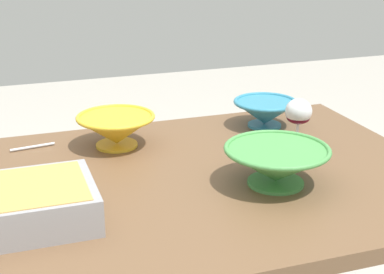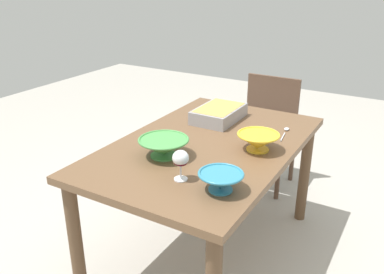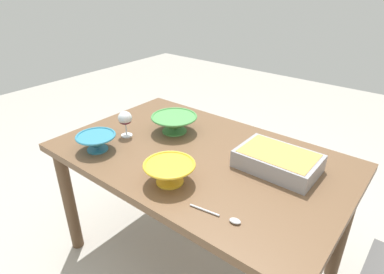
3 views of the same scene
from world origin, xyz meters
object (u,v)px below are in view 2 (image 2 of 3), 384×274
at_px(chair, 266,125).
at_px(mixing_bowl, 258,141).
at_px(serving_bowl, 221,180).
at_px(serving_spoon, 286,131).
at_px(small_bowl, 164,146).
at_px(casserole_dish, 219,113).
at_px(dining_table, 207,159).
at_px(wine_glass, 181,160).

height_order(chair, mixing_bowl, chair).
bearing_deg(chair, mixing_bowl, -162.55).
bearing_deg(serving_bowl, serving_spoon, -1.77).
bearing_deg(small_bowl, casserole_dish, 0.46).
distance_m(dining_table, wine_glass, 0.49).
height_order(chair, casserole_dish, chair).
relative_size(chair, serving_spoon, 4.01).
xyz_separation_m(chair, casserole_dish, (-0.72, 0.07, 0.30)).
bearing_deg(serving_bowl, dining_table, 34.62).
bearing_deg(dining_table, serving_spoon, -40.97).
relative_size(chair, small_bowl, 3.26).
height_order(mixing_bowl, serving_spoon, mixing_bowl).
bearing_deg(wine_glass, small_bowl, 50.59).
xyz_separation_m(dining_table, serving_spoon, (0.37, -0.32, 0.10)).
relative_size(dining_table, serving_spoon, 6.86).
relative_size(mixing_bowl, small_bowl, 0.86).
relative_size(casserole_dish, serving_spoon, 1.71).
xyz_separation_m(dining_table, casserole_dish, (0.37, 0.12, 0.14)).
xyz_separation_m(casserole_dish, mixing_bowl, (-0.32, -0.39, 0.01)).
xyz_separation_m(chair, small_bowl, (-1.36, 0.06, 0.31)).
xyz_separation_m(small_bowl, serving_bowl, (-0.17, -0.41, -0.01)).
relative_size(chair, wine_glass, 5.85).
bearing_deg(small_bowl, wine_glass, -129.41).
height_order(chair, wine_glass, wine_glass).
distance_m(wine_glass, serving_bowl, 0.21).
height_order(dining_table, wine_glass, wine_glass).
bearing_deg(wine_glass, serving_bowl, -88.45).
relative_size(dining_table, small_bowl, 5.59).
xyz_separation_m(casserole_dish, small_bowl, (-0.64, -0.01, 0.01)).
relative_size(serving_bowl, serving_spoon, 0.95).
bearing_deg(small_bowl, serving_bowl, -112.09).
distance_m(dining_table, chair, 1.10).
distance_m(chair, serving_bowl, 1.59).
xyz_separation_m(wine_glass, serving_bowl, (0.01, -0.20, -0.05)).
xyz_separation_m(wine_glass, small_bowl, (0.17, 0.21, -0.05)).
bearing_deg(wine_glass, serving_spoon, -15.56).
height_order(small_bowl, serving_bowl, small_bowl).
relative_size(wine_glass, casserole_dish, 0.40).
relative_size(chair, serving_bowl, 4.24).
height_order(dining_table, serving_spoon, serving_spoon).
xyz_separation_m(wine_glass, mixing_bowl, (0.49, -0.18, -0.05)).
distance_m(chair, serving_spoon, 0.85).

